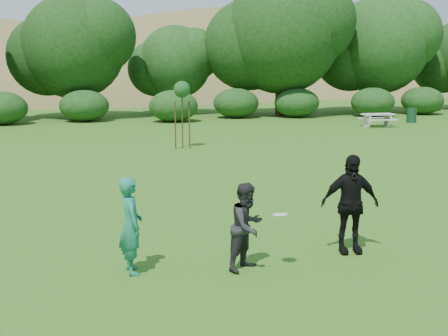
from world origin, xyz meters
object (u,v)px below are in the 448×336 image
at_px(trash_can_near, 412,115).
at_px(player_black, 350,204).
at_px(picnic_table, 378,118).
at_px(player_grey, 247,226).
at_px(player_teal, 131,225).
at_px(sapling, 182,91).

bearing_deg(trash_can_near, player_black, -123.98).
bearing_deg(picnic_table, player_grey, -123.50).
bearing_deg(player_teal, player_grey, -106.69).
bearing_deg(sapling, player_teal, -102.53).
distance_m(player_teal, player_black, 4.08).
xyz_separation_m(player_black, sapling, (-0.92, 14.07, 1.48)).
bearing_deg(sapling, trash_can_near, 26.04).
height_order(trash_can_near, sapling, sapling).
distance_m(player_black, sapling, 14.17).
height_order(player_teal, picnic_table, player_teal).
bearing_deg(trash_can_near, picnic_table, -152.37).
bearing_deg(picnic_table, trash_can_near, 27.63).
distance_m(player_grey, picnic_table, 24.45).
bearing_deg(trash_can_near, player_grey, -127.12).
relative_size(player_teal, player_grey, 1.09).
bearing_deg(player_black, sapling, 100.43).
bearing_deg(sapling, player_black, -86.25).
bearing_deg(player_grey, sapling, 47.87).
bearing_deg(sapling, player_grey, -94.70).
xyz_separation_m(player_teal, player_grey, (1.97, -0.28, -0.07)).
height_order(player_teal, sapling, sapling).
bearing_deg(player_grey, picnic_table, 19.07).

